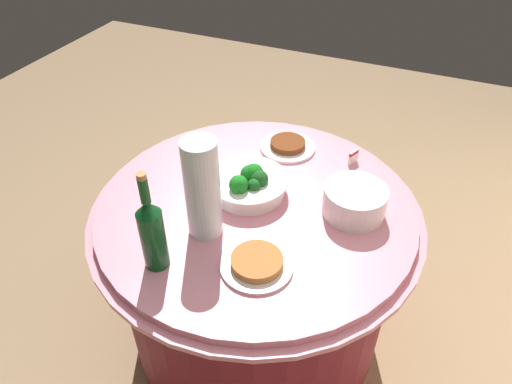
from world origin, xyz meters
name	(u,v)px	position (x,y,z in m)	size (l,w,h in m)	color
ground_plane	(256,329)	(0.00, 0.00, 0.00)	(6.00, 6.00, 0.00)	#9E7F5B
buffet_table	(256,273)	(0.00, 0.00, 0.38)	(1.16, 1.16, 0.74)	maroon
broccoli_bowl	(249,183)	(-0.04, -0.04, 0.78)	(0.28, 0.28, 0.12)	white
plate_stack	(354,201)	(-0.09, 0.32, 0.79)	(0.21, 0.21, 0.10)	white
wine_bottle	(152,232)	(0.37, -0.16, 0.87)	(0.07, 0.07, 0.34)	#0D461C
decorative_fruit_vase	(203,195)	(0.19, -0.10, 0.89)	(0.11, 0.11, 0.34)	silver
serving_tongs	(200,175)	(-0.06, -0.25, 0.74)	(0.14, 0.15, 0.01)	silver
food_plate_stir_fry	(288,146)	(-0.36, -0.02, 0.75)	(0.22, 0.22, 0.04)	white
food_plate_peanuts	(257,263)	(0.27, 0.12, 0.76)	(0.22, 0.22, 0.04)	white
label_placard_front	(353,156)	(-0.37, 0.25, 0.77)	(0.05, 0.03, 0.05)	white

